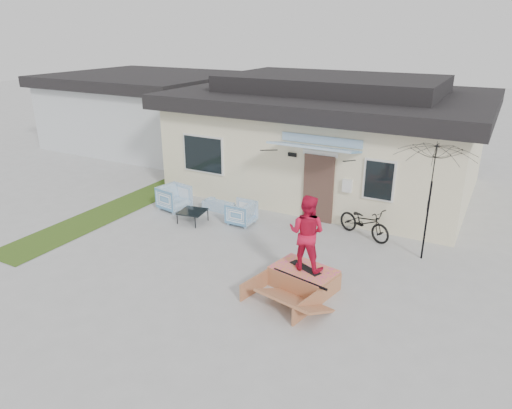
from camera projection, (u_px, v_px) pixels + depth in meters
The scene contains 13 objects.
ground at pixel (210, 276), 11.30m from camera, with size 90.00×90.00×0.00m, color #A8A8A7.
grass_strip at pixel (112, 211), 15.27m from camera, with size 1.40×8.00×0.01m, color #314F18.
house at pixel (330, 134), 17.16m from camera, with size 10.80×8.49×4.10m.
neighbor_house at pixel (147, 109), 23.58m from camera, with size 8.60×7.60×3.50m.
loveseat at pixel (224, 203), 15.21m from camera, with size 1.41×0.41×0.55m, color #4586BC.
armchair_left at pixel (174, 197), 15.27m from camera, with size 0.87×0.81×0.89m, color #4586BC.
armchair_right at pixel (241, 212), 14.16m from camera, with size 0.76×0.71×0.78m, color #4586BC.
coffee_table at pixel (193, 217), 14.34m from camera, with size 0.75×0.75×0.37m, color black.
bicycle at pixel (365, 219), 13.21m from camera, with size 0.60×1.73×1.10m, color black.
patio_umbrella at pixel (430, 195), 11.54m from camera, with size 2.19×2.06×2.20m.
skate_ramp at pixel (304, 278), 10.72m from camera, with size 1.40×1.87×0.47m, color #A8653F, non-canonical shape.
skateboard at pixel (305, 267), 10.66m from camera, with size 0.85×0.21×0.05m, color black.
skater at pixel (307, 231), 10.34m from camera, with size 0.86×0.66×1.75m, color red.
Camera 1 is at (5.76, -8.19, 5.63)m, focal length 32.75 mm.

